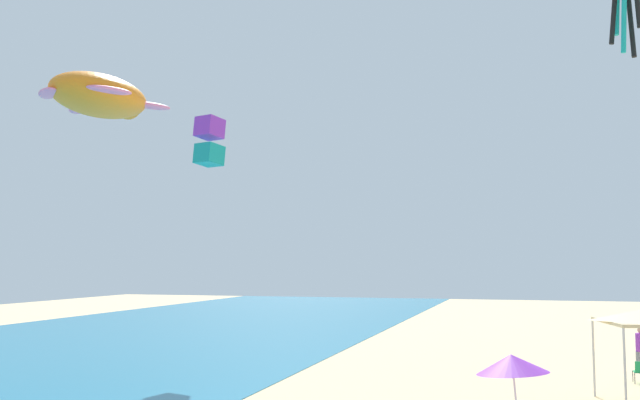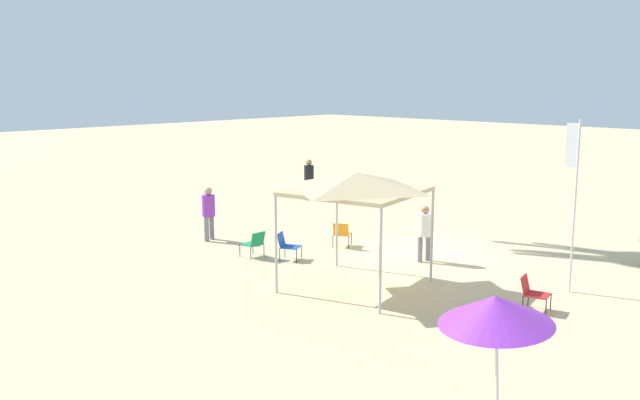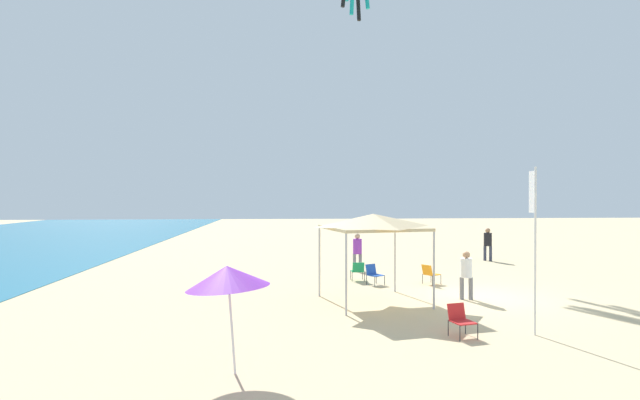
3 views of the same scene
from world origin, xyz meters
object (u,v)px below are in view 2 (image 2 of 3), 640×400
canopy_tent (357,183)px  person_watching_sky (309,176)px  folding_chair_left_of_tent (532,291)px  person_near_umbrella (425,229)px  folding_chair_right_of_tent (287,244)px  person_beachcomber (209,209)px  beach_umbrella (496,310)px  folding_chair_near_cooler (254,242)px  folding_chair_facing_ocean (342,233)px  banner_flag (574,190)px

canopy_tent → person_watching_sky: bearing=-39.8°
folding_chair_left_of_tent → person_near_umbrella: bearing=53.5°
folding_chair_right_of_tent → person_beachcomber: person_beachcomber is taller
beach_umbrella → person_near_umbrella: bearing=-48.9°
canopy_tent → person_beachcomber: bearing=-4.3°
folding_chair_left_of_tent → person_watching_sky: person_watching_sky is taller
folding_chair_near_cooler → folding_chair_facing_ocean: bearing=160.4°
canopy_tent → folding_chair_near_cooler: bearing=-1.6°
folding_chair_left_of_tent → banner_flag: (0.03, -1.99, 2.14)m
folding_chair_left_of_tent → person_watching_sky: size_ratio=0.45×
canopy_tent → banner_flag: bearing=-139.9°
beach_umbrella → folding_chair_left_of_tent: size_ratio=2.79×
beach_umbrella → folding_chair_near_cooler: size_ratio=2.79×
canopy_tent → beach_umbrella: canopy_tent is taller
canopy_tent → folding_chair_facing_ocean: bearing=-42.9°
beach_umbrella → person_near_umbrella: (6.57, -7.52, -0.98)m
folding_chair_left_of_tent → person_beachcomber: 11.19m
beach_umbrella → folding_chair_left_of_tent: bearing=-68.8°
folding_chair_right_of_tent → person_near_umbrella: (-3.07, -2.70, 0.52)m
person_beachcomber → beach_umbrella: bearing=-130.3°
canopy_tent → folding_chair_left_of_tent: 4.96m
canopy_tent → folding_chair_facing_ocean: size_ratio=4.38×
folding_chair_left_of_tent → folding_chair_near_cooler: same height
folding_chair_left_of_tent → folding_chair_facing_ocean: same height
canopy_tent → banner_flag: (-4.13, -3.48, -0.12)m
banner_flag → folding_chair_facing_ocean: bearing=4.3°
banner_flag → person_beachcomber: (11.10, 2.95, -1.55)m
canopy_tent → folding_chair_right_of_tent: (3.28, -0.63, -2.26)m
folding_chair_facing_ocean → person_beachcomber: bearing=-0.2°
folding_chair_left_of_tent → person_watching_sky: 15.76m
folding_chair_right_of_tent → folding_chair_left_of_tent: bearing=-112.9°
canopy_tent → folding_chair_facing_ocean: (3.15, -2.93, -2.26)m
canopy_tent → person_watching_sky: size_ratio=1.96×
folding_chair_right_of_tent → person_watching_sky: bearing=11.7°
folding_chair_near_cooler → banner_flag: 9.21m
folding_chair_facing_ocean → person_beachcomber: person_beachcomber is taller
folding_chair_right_of_tent → person_near_umbrella: 4.12m
folding_chair_facing_ocean → person_watching_sky: person_watching_sky is taller
canopy_tent → folding_chair_facing_ocean: 4.86m
banner_flag → person_watching_sky: 15.05m
person_watching_sky → person_beachcomber: size_ratio=1.01×
folding_chair_left_of_tent → person_near_umbrella: 4.77m
folding_chair_right_of_tent → banner_flag: (-7.41, -2.84, 2.14)m
folding_chair_facing_ocean → folding_chair_near_cooler: size_ratio=1.00×
folding_chair_facing_ocean → person_near_umbrella: bearing=155.4°
beach_umbrella → banner_flag: 8.01m
folding_chair_near_cooler → person_watching_sky: bearing=-144.3°
folding_chair_right_of_tent → folding_chair_near_cooler: bearing=90.7°
person_near_umbrella → person_beachcomber: bearing=-52.7°
beach_umbrella → person_near_umbrella: size_ratio=1.35×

